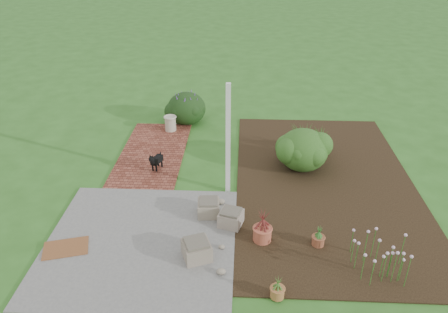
{
  "coord_description": "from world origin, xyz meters",
  "views": [
    {
      "loc": [
        0.61,
        -8.03,
        5.33
      ],
      "look_at": [
        0.2,
        0.4,
        0.7
      ],
      "focal_mm": 35.0,
      "sensor_mm": 36.0,
      "label": 1
    }
  ],
  "objects_px": {
    "black_dog": "(156,160)",
    "cream_ceramic_urn": "(170,123)",
    "stone_trough_near": "(197,250)",
    "evergreen_shrub": "(303,149)"
  },
  "relations": [
    {
      "from": "black_dog",
      "to": "cream_ceramic_urn",
      "type": "distance_m",
      "value": 2.2
    },
    {
      "from": "cream_ceramic_urn",
      "to": "evergreen_shrub",
      "type": "distance_m",
      "value": 3.98
    },
    {
      "from": "stone_trough_near",
      "to": "black_dog",
      "type": "distance_m",
      "value": 3.28
    },
    {
      "from": "stone_trough_near",
      "to": "evergreen_shrub",
      "type": "distance_m",
      "value": 3.98
    },
    {
      "from": "evergreen_shrub",
      "to": "black_dog",
      "type": "bearing_deg",
      "value": -175.22
    },
    {
      "from": "stone_trough_near",
      "to": "evergreen_shrub",
      "type": "bearing_deg",
      "value": 56.38
    },
    {
      "from": "evergreen_shrub",
      "to": "cream_ceramic_urn",
      "type": "bearing_deg",
      "value": 151.21
    },
    {
      "from": "stone_trough_near",
      "to": "cream_ceramic_urn",
      "type": "height_order",
      "value": "cream_ceramic_urn"
    },
    {
      "from": "cream_ceramic_urn",
      "to": "stone_trough_near",
      "type": "bearing_deg",
      "value": -76.2
    },
    {
      "from": "black_dog",
      "to": "cream_ceramic_urn",
      "type": "xyz_separation_m",
      "value": [
        0.0,
        2.2,
        -0.05
      ]
    }
  ]
}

